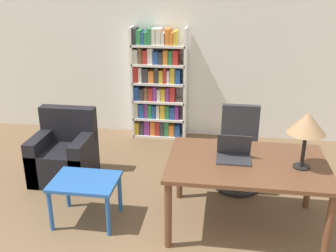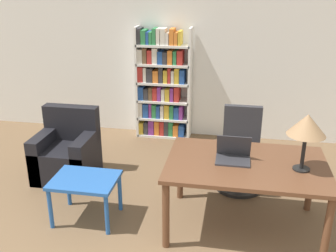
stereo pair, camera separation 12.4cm
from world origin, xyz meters
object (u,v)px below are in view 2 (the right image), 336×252
table_lamp (307,126)px  armchair (67,155)px  laptop (233,155)px  desk (246,170)px  office_chair (241,153)px  side_table_blue (85,184)px  bookshelf (162,86)px

table_lamp → armchair: table_lamp is taller
laptop → table_lamp: bearing=-7.9°
desk → office_chair: 0.91m
laptop → desk: bearing=-13.7°
office_chair → armchair: (-2.18, -0.16, -0.13)m
desk → office_chair: bearing=92.9°
table_lamp → office_chair: table_lamp is taller
side_table_blue → office_chair: bearing=32.9°
side_table_blue → bookshelf: 2.49m
table_lamp → bookshelf: bearing=127.6°
desk → armchair: (-2.23, 0.72, -0.36)m
desk → office_chair: office_chair is taller
bookshelf → table_lamp: bearing=-52.4°
desk → armchair: size_ratio=1.76×
office_chair → side_table_blue: bearing=-147.1°
side_table_blue → armchair: armchair is taller
armchair → table_lamp: bearing=-15.9°
bookshelf → laptop: bearing=-62.7°
desk → table_lamp: size_ratio=2.82×
laptop → armchair: (-2.09, 0.69, -0.50)m
desk → laptop: size_ratio=4.65×
laptop → table_lamp: 0.75m
desk → bookshelf: (-1.29, 2.28, 0.18)m
laptop → table_lamp: (0.64, -0.09, 0.39)m
side_table_blue → bookshelf: bookshelf is taller
office_chair → side_table_blue: 1.89m
office_chair → armchair: office_chair is taller
desk → armchair: 2.37m
laptop → side_table_blue: bearing=-173.2°
side_table_blue → desk: bearing=5.1°
desk → laptop: (-0.13, 0.03, 0.14)m
bookshelf → desk: bearing=-60.5°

